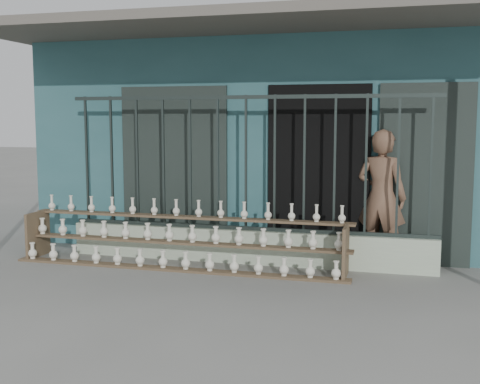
# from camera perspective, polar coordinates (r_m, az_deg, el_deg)

# --- Properties ---
(ground) EXTENTS (60.00, 60.00, 0.00)m
(ground) POSITION_cam_1_polar(r_m,az_deg,el_deg) (6.99, -2.16, -9.13)
(ground) COLOR slate
(workshop_building) EXTENTS (7.40, 6.60, 3.21)m
(workshop_building) POSITION_cam_1_polar(r_m,az_deg,el_deg) (10.83, 4.49, 5.25)
(workshop_building) COLOR #2D5A5F
(workshop_building) RESTS_ON ground
(parapet_wall) EXTENTS (5.00, 0.20, 0.45)m
(parapet_wall) POSITION_cam_1_polar(r_m,az_deg,el_deg) (8.15, 0.55, -5.17)
(parapet_wall) COLOR #B7C8AB
(parapet_wall) RESTS_ON ground
(security_fence) EXTENTS (5.00, 0.04, 1.80)m
(security_fence) POSITION_cam_1_polar(r_m,az_deg,el_deg) (7.99, 0.56, 2.74)
(security_fence) COLOR #283330
(security_fence) RESTS_ON parapet_wall
(shelf_rack) EXTENTS (4.50, 0.68, 0.85)m
(shelf_rack) POSITION_cam_1_polar(r_m,az_deg,el_deg) (7.96, -5.66, -4.47)
(shelf_rack) COLOR brown
(shelf_rack) RESTS_ON ground
(elderly_woman) EXTENTS (0.75, 0.59, 1.80)m
(elderly_woman) POSITION_cam_1_polar(r_m,az_deg,el_deg) (8.17, 13.26, -0.51)
(elderly_woman) COLOR brown
(elderly_woman) RESTS_ON ground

